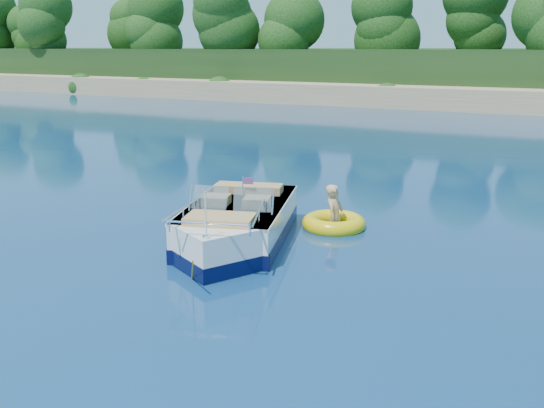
% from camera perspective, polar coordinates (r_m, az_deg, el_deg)
% --- Properties ---
extents(ground, '(160.00, 160.00, 0.00)m').
position_cam_1_polar(ground, '(9.71, -6.09, -11.05)').
color(ground, '#0A2146').
rests_on(ground, ground).
extents(shoreline, '(170.00, 59.00, 6.00)m').
position_cam_1_polar(shoreline, '(71.28, 23.88, 10.78)').
color(shoreline, '#8D6F52').
rests_on(shoreline, ground).
extents(treeline, '(150.00, 7.12, 8.19)m').
position_cam_1_polar(treeline, '(48.54, 22.46, 15.12)').
color(treeline, black).
rests_on(treeline, ground).
extents(motorboat, '(3.09, 5.58, 1.92)m').
position_cam_1_polar(motorboat, '(13.20, -3.47, -2.25)').
color(motorboat, silver).
rests_on(motorboat, ground).
extents(tow_tube, '(1.84, 1.84, 0.40)m').
position_cam_1_polar(tow_tube, '(14.52, 5.83, -1.83)').
color(tow_tube, yellow).
rests_on(tow_tube, ground).
extents(boy, '(0.40, 0.88, 1.72)m').
position_cam_1_polar(boy, '(14.60, 5.95, -2.17)').
color(boy, tan).
rests_on(boy, ground).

